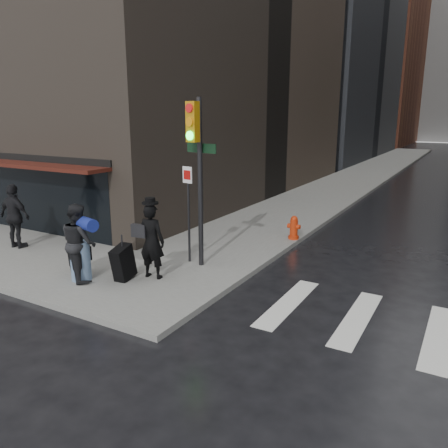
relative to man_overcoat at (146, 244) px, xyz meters
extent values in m
plane|color=black|center=(0.17, -0.33, -1.06)|extent=(140.00, 140.00, 0.00)
cube|color=slate|center=(0.17, 26.67, -0.98)|extent=(4.00, 50.00, 0.15)
cube|color=silver|center=(3.67, 0.67, -1.05)|extent=(0.50, 3.00, 0.01)
cube|color=silver|center=(5.27, 0.67, -1.05)|extent=(0.50, 3.00, 0.01)
cube|color=silver|center=(6.87, 0.67, -1.05)|extent=(0.50, 3.00, 0.01)
cube|color=#582F1E|center=(-12.83, 61.67, 11.94)|extent=(22.00, 20.00, 26.00)
cube|color=black|center=(-6.83, 1.72, 0.34)|extent=(8.00, 0.12, 2.60)
cube|color=#3F150E|center=(-6.83, 1.22, 1.59)|extent=(8.40, 1.10, 0.12)
cube|color=black|center=(-6.83, 1.65, 1.76)|extent=(8.40, 0.08, 0.22)
imported|color=black|center=(0.11, 0.11, 0.07)|extent=(0.77, 0.55, 1.96)
cylinder|color=black|center=(0.11, 0.11, 1.07)|extent=(0.42, 0.42, 0.05)
cylinder|color=black|center=(0.11, 0.11, 1.13)|extent=(0.26, 0.26, 0.16)
cube|color=black|center=(-0.21, 0.00, 0.34)|extent=(0.43, 0.18, 0.34)
cube|color=black|center=(-0.42, -0.42, -0.45)|extent=(0.42, 0.79, 0.99)
cylinder|color=black|center=(-0.42, -0.42, 0.07)|extent=(0.04, 0.04, 0.46)
imported|color=black|center=(-1.38, -0.94, 0.09)|extent=(1.20, 1.09, 1.99)
cube|color=black|center=(-1.72, -0.57, -0.31)|extent=(0.68, 0.54, 0.37)
cylinder|color=navy|center=(-1.02, -0.96, 0.62)|extent=(0.66, 0.46, 0.32)
imported|color=black|center=(-5.33, 0.04, 0.12)|extent=(1.23, 0.58, 2.04)
cylinder|color=black|center=(0.67, 1.57, 1.39)|extent=(0.14, 0.14, 4.59)
cube|color=#BE800C|center=(0.63, 1.32, 3.05)|extent=(0.35, 0.26, 1.03)
cylinder|color=red|center=(0.61, 1.20, 3.39)|extent=(0.24, 0.10, 0.23)
cylinder|color=orange|center=(0.61, 1.20, 3.05)|extent=(0.24, 0.10, 0.23)
cylinder|color=#19E533|center=(0.61, 1.20, 2.71)|extent=(0.24, 0.10, 0.23)
cylinder|color=black|center=(0.22, 1.65, 0.47)|extent=(0.07, 0.07, 2.75)
cube|color=white|center=(0.22, 1.62, 1.62)|extent=(0.34, 0.08, 0.46)
cube|color=black|center=(0.67, 1.65, 2.36)|extent=(1.02, 0.21, 0.25)
cylinder|color=#B82A0B|center=(1.97, 5.39, -0.85)|extent=(0.35, 0.35, 0.11)
cylinder|color=#B82A0B|center=(1.97, 5.39, -0.57)|extent=(0.27, 0.27, 0.67)
sphere|color=#B82A0B|center=(1.97, 5.39, -0.22)|extent=(0.24, 0.24, 0.24)
cylinder|color=#B82A0B|center=(1.97, 5.39, -0.46)|extent=(0.45, 0.16, 0.16)
camera|label=1|loc=(7.08, -8.29, 3.22)|focal=35.00mm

